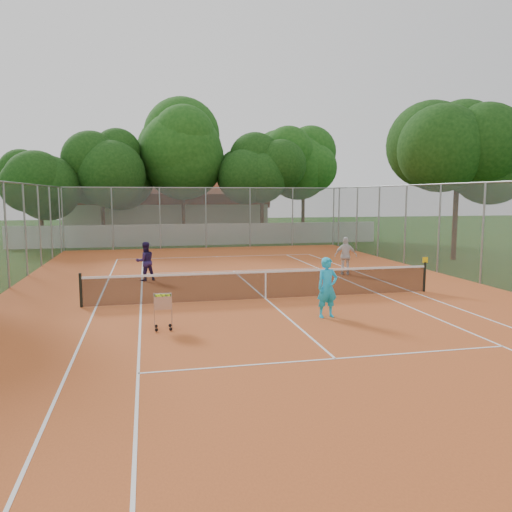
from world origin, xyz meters
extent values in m
plane|color=#17390F|center=(0.00, 0.00, 0.00)|extent=(120.00, 120.00, 0.00)
cube|color=#C15725|center=(0.00, 0.00, 0.01)|extent=(18.00, 34.00, 0.02)
cube|color=white|center=(0.00, 0.00, 0.02)|extent=(10.98, 23.78, 0.01)
cube|color=black|center=(0.00, 0.00, 0.51)|extent=(11.88, 0.10, 0.98)
cube|color=slate|center=(0.00, 0.00, 2.00)|extent=(18.00, 34.00, 4.00)
cube|color=silver|center=(0.00, 19.00, 0.75)|extent=(26.00, 0.30, 1.50)
cube|color=beige|center=(-2.00, 29.00, 2.20)|extent=(16.40, 9.00, 4.40)
cube|color=black|center=(0.00, 22.00, 5.00)|extent=(29.00, 19.00, 10.00)
imported|color=#1CB8EE|center=(1.12, -2.87, 0.88)|extent=(0.68, 0.50, 1.73)
imported|color=#241849|center=(-3.96, 4.59, 0.82)|extent=(0.92, 0.81, 1.60)
imported|color=silver|center=(4.66, 4.27, 0.86)|extent=(1.06, 0.74, 1.67)
cube|color=#BABAC1|center=(-3.52, -3.22, 0.52)|extent=(0.49, 0.49, 1.01)
camera|label=1|loc=(-3.88, -16.12, 3.50)|focal=35.00mm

